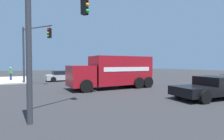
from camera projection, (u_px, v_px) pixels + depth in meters
name	position (u px, v px, depth m)	size (l,w,h in m)	color
ground_plane	(116.00, 87.00, 16.27)	(100.00, 100.00, 0.00)	#2B2B2D
delivery_truck	(114.00, 72.00, 15.84)	(3.02, 7.61, 2.86)	#AD141E
traffic_light_primary	(32.00, 46.00, 18.61)	(3.66, 2.70, 6.06)	#38383D
traffic_light_secondary	(53.00, 19.00, 7.25)	(2.38, 3.12, 6.22)	#38383D
pickup_black	(212.00, 87.00, 11.14)	(2.55, 5.33, 1.38)	black
sedan_silver	(63.00, 76.00, 22.61)	(2.15, 4.36, 1.31)	#B7BABF
pedestrian_near_corner	(11.00, 73.00, 22.16)	(0.40, 0.40, 1.66)	navy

